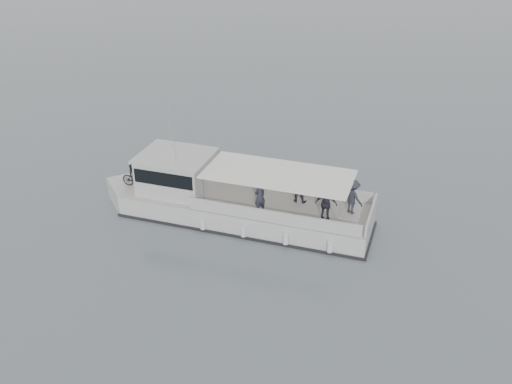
# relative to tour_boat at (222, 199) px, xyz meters

# --- Properties ---
(ground) EXTENTS (1400.00, 1400.00, 0.00)m
(ground) POSITION_rel_tour_boat_xyz_m (6.63, 3.05, -0.95)
(ground) COLOR slate
(ground) RESTS_ON ground
(tour_boat) EXTENTS (13.85, 5.47, 5.77)m
(tour_boat) POSITION_rel_tour_boat_xyz_m (0.00, 0.00, 0.00)
(tour_boat) COLOR silver
(tour_boat) RESTS_ON ground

